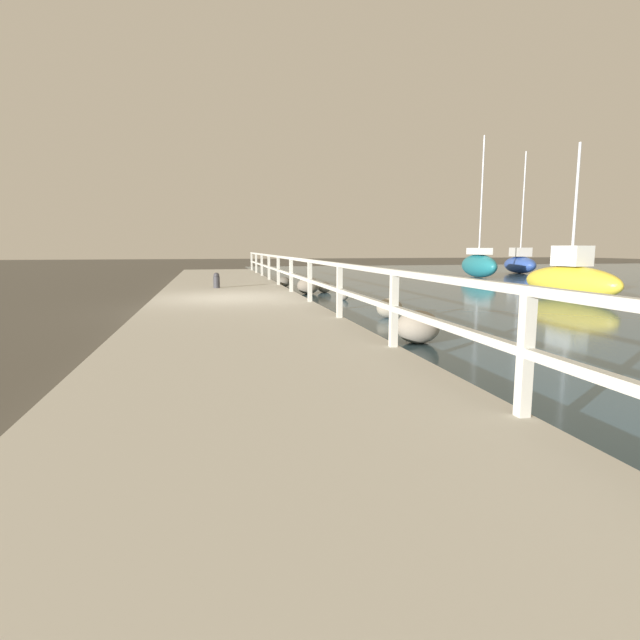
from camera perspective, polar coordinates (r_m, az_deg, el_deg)
ground_plane at (r=13.89m, az=-10.25°, el=1.25°), size 120.00×120.00×0.00m
dock_walkway at (r=13.87m, az=-10.27°, el=1.89°), size 4.09×36.00×0.31m
railing at (r=14.01m, az=-2.36°, el=5.70°), size 0.10×32.50×1.07m
boulder_downstream at (r=21.38m, az=-4.13°, el=4.36°), size 0.55×0.50×0.42m
boulder_upstream at (r=18.06m, az=-1.36°, el=3.94°), size 0.80×0.72×0.60m
boulder_near_dock at (r=8.93m, az=11.13°, el=-0.78°), size 0.78×0.70×0.58m
boulder_water_edge at (r=18.64m, az=0.51°, el=3.75°), size 0.52×0.46×0.39m
boulder_mid_strip at (r=15.93m, az=2.61°, el=2.76°), size 0.36×0.33×0.27m
boulder_far_strip at (r=12.04m, az=7.96°, el=1.36°), size 0.63×0.56×0.47m
mooring_bollard at (r=17.28m, az=-11.74°, el=4.47°), size 0.22×0.22×0.52m
sailboat_yellow at (r=18.25m, az=26.70°, el=4.20°), size 1.44×3.97×4.94m
sailboat_blue at (r=34.81m, az=21.87°, el=6.09°), size 1.66×3.48×7.60m
sailboat_teal at (r=29.39m, az=17.68°, el=6.10°), size 1.51×4.18×7.64m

